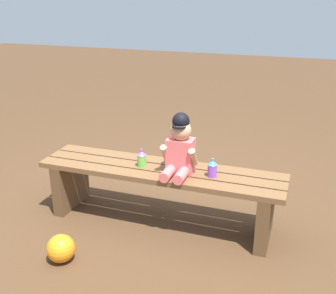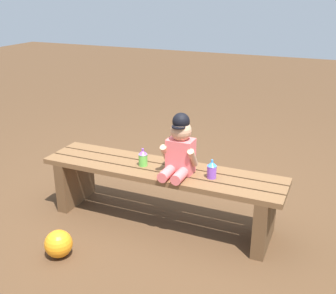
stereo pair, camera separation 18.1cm
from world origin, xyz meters
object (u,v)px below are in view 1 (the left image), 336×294
Objects in this scene: toy_ball at (61,248)px; sippy_cup_left at (142,158)px; child_figure at (180,148)px; park_bench at (160,185)px; sippy_cup_right at (212,168)px.

sippy_cup_left is at bearing 65.70° from toy_ball.
park_bench is at bearing 169.07° from child_figure.
child_figure is 3.26× the size of sippy_cup_right.
park_bench is 13.46× the size of sippy_cup_right.
toy_ball is at bearing -132.68° from child_figure.
child_figure is 3.26× the size of sippy_cup_left.
sippy_cup_left is (-0.13, -0.01, 0.18)m from park_bench.
park_bench is 4.12× the size of child_figure.
sippy_cup_left is (-0.27, 0.02, -0.12)m from child_figure.
park_bench reaches higher than toy_ball.
toy_ball is (-0.55, -0.60, -0.50)m from child_figure.
toy_ball is at bearing -114.30° from sippy_cup_left.
sippy_cup_right is at bearing -1.91° from park_bench.
sippy_cup_left reaches higher than park_bench.
child_figure is 0.95m from toy_ball.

